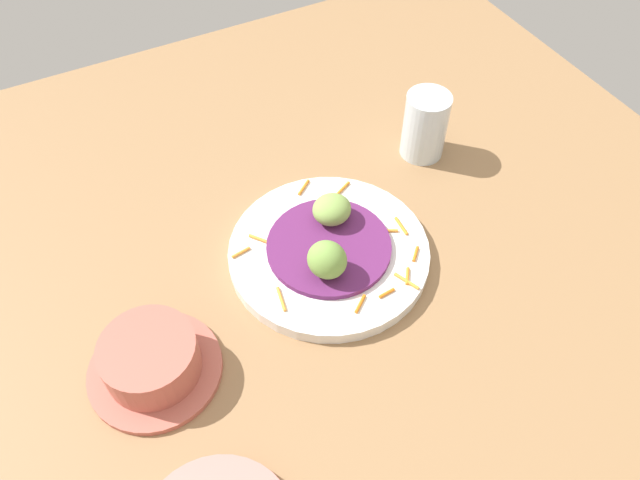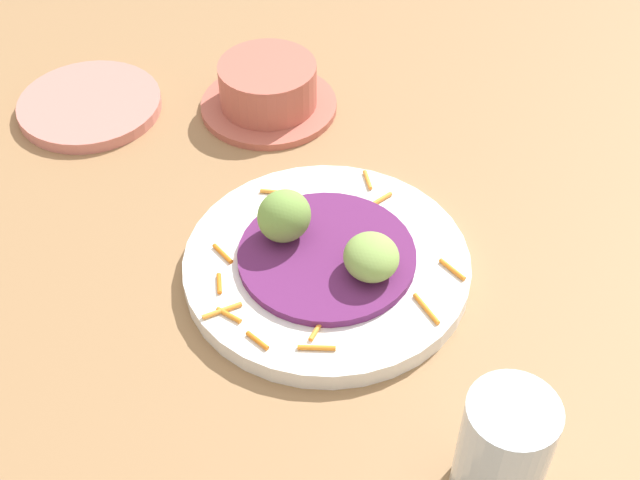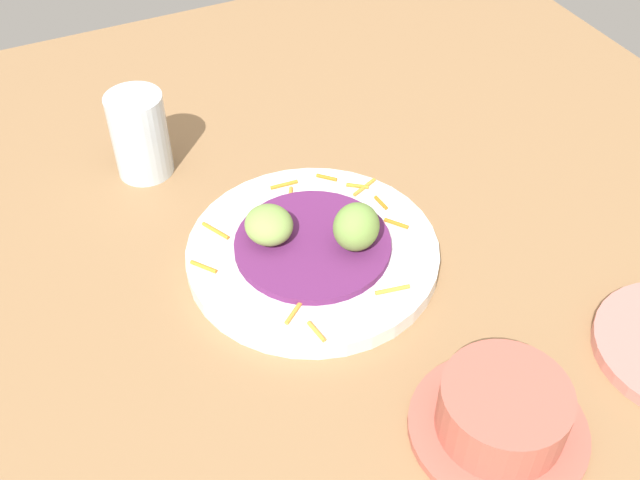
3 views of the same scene
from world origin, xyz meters
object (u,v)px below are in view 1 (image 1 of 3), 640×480
main_plate (329,252)px  guac_scoop_center (327,260)px  water_glass (425,125)px  guac_scoop_left (332,209)px  terracotta_bowl (152,361)px

main_plate → guac_scoop_center: 5.76cm
main_plate → water_glass: 23.79cm
guac_scoop_left → guac_scoop_center: bearing=147.9°
guac_scoop_center → water_glass: size_ratio=0.49×
guac_scoop_left → terracotta_bowl: (-8.73, 26.23, -1.77)cm
guac_scoop_left → guac_scoop_center: guac_scoop_center is taller
main_plate → guac_scoop_center: guac_scoop_center is taller
guac_scoop_left → water_glass: water_glass is taller
main_plate → guac_scoop_center: (-3.54, 2.22, 3.96)cm
terracotta_bowl → main_plate: bearing=-77.8°
main_plate → terracotta_bowl: terracotta_bowl is taller
water_glass → terracotta_bowl: bearing=109.7°
main_plate → guac_scoop_center: bearing=147.9°
guac_scoop_center → terracotta_bowl: bearing=94.3°
guac_scoop_left → terracotta_bowl: 27.71cm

